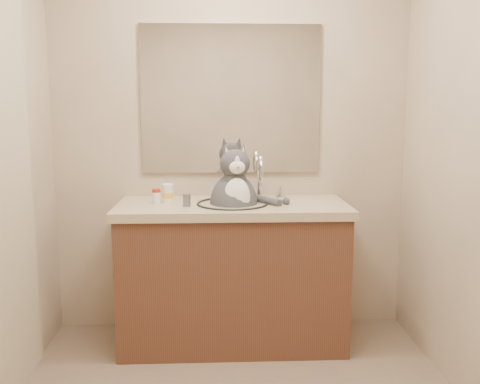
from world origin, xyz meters
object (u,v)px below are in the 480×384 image
at_px(pill_bottle_orange, 168,194).
at_px(grey_canister, 187,200).
at_px(cat, 234,200).
at_px(pill_bottle_redcap, 156,196).

relative_size(pill_bottle_orange, grey_canister, 1.57).
relative_size(cat, pill_bottle_redcap, 6.66).
xyz_separation_m(pill_bottle_orange, grey_canister, (0.12, -0.12, -0.02)).
height_order(cat, pill_bottle_redcap, cat).
bearing_deg(pill_bottle_orange, pill_bottle_redcap, -168.50).
bearing_deg(grey_canister, pill_bottle_redcap, 148.92).
height_order(cat, pill_bottle_orange, cat).
xyz_separation_m(cat, pill_bottle_redcap, (-0.45, 0.03, 0.02)).
bearing_deg(grey_canister, cat, 16.22).
relative_size(pill_bottle_redcap, grey_canister, 1.19).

